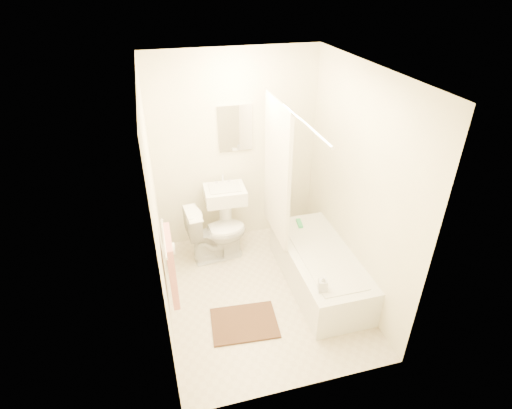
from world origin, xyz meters
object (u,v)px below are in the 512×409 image
object	(u,v)px
toilet	(217,233)
sink	(226,215)
bath_mat	(244,323)
soap_bottle	(323,283)
bathtub	(319,268)

from	to	relation	value
toilet	sink	xyz separation A→B (m)	(0.15, 0.18, 0.12)
bath_mat	soap_bottle	xyz separation A→B (m)	(0.74, -0.18, 0.51)
bath_mat	toilet	bearing A→B (deg)	92.84
toilet	bath_mat	world-z (taller)	toilet
sink	soap_bottle	size ratio (longest dim) A/B	5.08
sink	bathtub	xyz separation A→B (m)	(0.86, -0.95, -0.25)
toilet	soap_bottle	world-z (taller)	toilet
bathtub	soap_bottle	world-z (taller)	soap_bottle
bathtub	soap_bottle	size ratio (longest dim) A/B	8.32
sink	bath_mat	size ratio (longest dim) A/B	1.43
bathtub	soap_bottle	xyz separation A→B (m)	(-0.22, -0.56, 0.31)
soap_bottle	sink	bearing A→B (deg)	113.08
bathtub	soap_bottle	distance (m)	0.67
toilet	bathtub	bearing A→B (deg)	-133.25
toilet	sink	bearing A→B (deg)	-45.99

